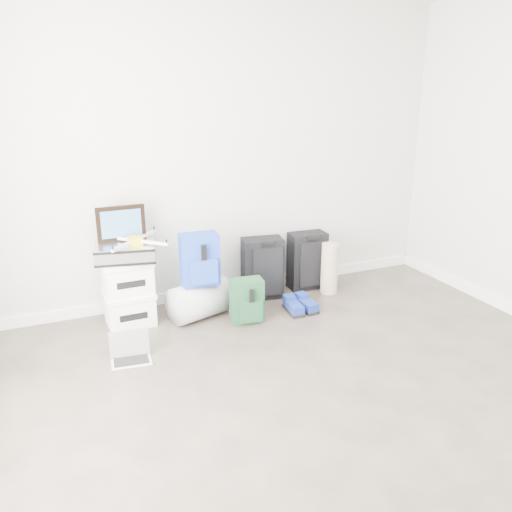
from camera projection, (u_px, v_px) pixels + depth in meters
name	position (u px, v px, depth m)	size (l,w,h in m)	color
ground	(366.00, 448.00, 3.11)	(5.00, 5.00, 0.00)	#342A26
room_envelope	(388.00, 145.00, 2.57)	(4.52, 5.02, 2.71)	silver
boxes_stack	(129.00, 292.00, 4.57)	(0.41, 0.33, 0.58)	white
briefcase	(125.00, 252.00, 4.45)	(0.47, 0.35, 0.14)	#B2B2B7
painting	(121.00, 223.00, 4.47)	(0.40, 0.03, 0.30)	black
drone	(135.00, 240.00, 4.44)	(0.46, 0.46, 0.06)	gold
duffel_bag	(200.00, 300.00, 4.73)	(0.32, 0.32, 0.53)	#919499
blue_backpack	(200.00, 260.00, 4.58)	(0.33, 0.25, 0.44)	#1B2AB3
large_suitcase	(263.00, 268.00, 5.12)	(0.41, 0.30, 0.58)	black
green_backpack	(247.00, 302.00, 4.64)	(0.29, 0.23, 0.38)	#14371C
carry_on	(307.00, 261.00, 5.35)	(0.37, 0.26, 0.57)	black
shoes	(300.00, 306.00, 4.89)	(0.26, 0.30, 0.10)	black
rolled_rug	(329.00, 268.00, 5.24)	(0.16, 0.16, 0.50)	gray
laptop	(131.00, 354.00, 4.05)	(0.32, 0.24, 0.21)	silver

